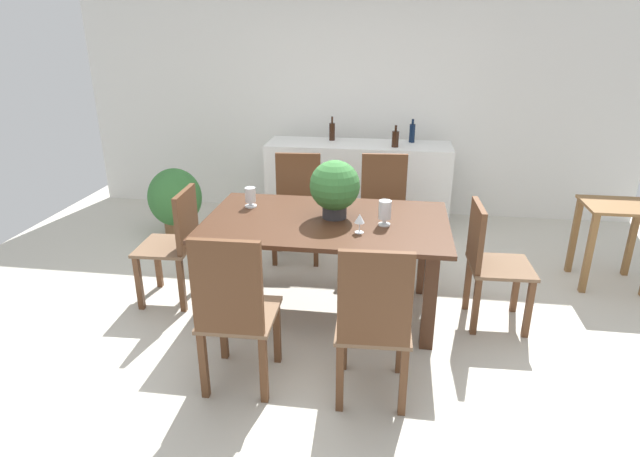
{
  "coord_description": "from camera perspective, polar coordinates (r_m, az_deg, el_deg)",
  "views": [
    {
      "loc": [
        0.48,
        -3.54,
        2.13
      ],
      "look_at": [
        -0.04,
        0.08,
        0.7
      ],
      "focal_mm": 29.43,
      "sensor_mm": 36.0,
      "label": 1
    }
  ],
  "objects": [
    {
      "name": "crystal_vase_center_near",
      "position": [
        4.21,
        -7.58,
        3.51
      ],
      "size": [
        0.09,
        0.09,
        0.16
      ],
      "color": "silver",
      "rests_on": "dining_table"
    },
    {
      "name": "chair_near_left",
      "position": [
        3.15,
        -9.33,
        -8.57
      ],
      "size": [
        0.45,
        0.49,
        1.05
      ],
      "rotation": [
        0.0,
        0.0,
        3.17
      ],
      "color": "brown",
      "rests_on": "ground"
    },
    {
      "name": "dining_table",
      "position": [
        3.96,
        0.69,
        -0.68
      ],
      "size": [
        1.81,
        1.09,
        0.77
      ],
      "color": "#422616",
      "rests_on": "ground"
    },
    {
      "name": "crystal_vase_left",
      "position": [
        3.8,
        7.06,
        1.9
      ],
      "size": [
        0.09,
        0.09,
        0.19
      ],
      "color": "silver",
      "rests_on": "dining_table"
    },
    {
      "name": "chair_head_end",
      "position": [
        4.32,
        -15.35,
        -1.15
      ],
      "size": [
        0.44,
        0.48,
        0.94
      ],
      "rotation": [
        0.0,
        0.0,
        -1.53
      ],
      "color": "brown",
      "rests_on": "ground"
    },
    {
      "name": "chair_foot_end",
      "position": [
        4.04,
        17.85,
        -3.11
      ],
      "size": [
        0.46,
        0.46,
        0.94
      ],
      "rotation": [
        0.0,
        0.0,
        1.61
      ],
      "color": "brown",
      "rests_on": "ground"
    },
    {
      "name": "chair_far_left",
      "position": [
        5.01,
        -2.46,
        3.05
      ],
      "size": [
        0.5,
        0.44,
        1.0
      ],
      "rotation": [
        0.0,
        0.0,
        0.08
      ],
      "color": "brown",
      "rests_on": "ground"
    },
    {
      "name": "wine_bottle_dark",
      "position": [
        5.57,
        8.19,
        9.65
      ],
      "size": [
        0.07,
        0.07,
        0.23
      ],
      "color": "black",
      "rests_on": "kitchen_counter"
    },
    {
      "name": "back_wall",
      "position": [
        6.22,
        3.88,
        13.64
      ],
      "size": [
        6.4,
        0.1,
        2.6
      ],
      "primitive_type": "cube",
      "color": "white",
      "rests_on": "ground"
    },
    {
      "name": "chair_near_right",
      "position": [
        3.03,
        5.86,
        -9.84
      ],
      "size": [
        0.46,
        0.49,
        1.04
      ],
      "rotation": [
        0.0,
        0.0,
        3.19
      ],
      "color": "brown",
      "rests_on": "ground"
    },
    {
      "name": "potted_plant_floor",
      "position": [
        5.76,
        -15.47,
        3.07
      ],
      "size": [
        0.56,
        0.56,
        0.73
      ],
      "color": "brown",
      "rests_on": "ground"
    },
    {
      "name": "flower_centerpiece",
      "position": [
        3.89,
        1.63,
        4.54
      ],
      "size": [
        0.38,
        0.38,
        0.44
      ],
      "color": "#333338",
      "rests_on": "dining_table"
    },
    {
      "name": "ground_plane",
      "position": [
        4.16,
        0.46,
        -9.44
      ],
      "size": [
        7.04,
        7.04,
        0.0
      ],
      "primitive_type": "plane",
      "color": "beige"
    },
    {
      "name": "chair_far_right",
      "position": [
        4.93,
        6.91,
        2.71
      ],
      "size": [
        0.49,
        0.44,
        1.02
      ],
      "rotation": [
        0.0,
        0.0,
        0.08
      ],
      "color": "brown",
      "rests_on": "ground"
    },
    {
      "name": "side_table",
      "position": [
        5.09,
        29.45,
        0.19
      ],
      "size": [
        0.57,
        0.48,
        0.73
      ],
      "color": "brown",
      "rests_on": "ground"
    },
    {
      "name": "wine_bottle_amber",
      "position": [
        5.84,
        1.32,
        10.53
      ],
      "size": [
        0.06,
        0.06,
        0.26
      ],
      "color": "black",
      "rests_on": "kitchen_counter"
    },
    {
      "name": "wine_glass",
      "position": [
        3.65,
        4.33,
        1.01
      ],
      "size": [
        0.07,
        0.07,
        0.14
      ],
      "color": "silver",
      "rests_on": "dining_table"
    },
    {
      "name": "kitchen_counter",
      "position": [
        5.82,
        4.11,
        4.71
      ],
      "size": [
        1.97,
        0.57,
        0.93
      ],
      "primitive_type": "cube",
      "color": "white",
      "rests_on": "ground"
    },
    {
      "name": "wine_bottle_clear",
      "position": [
        5.82,
        9.99,
        10.23
      ],
      "size": [
        0.06,
        0.06,
        0.25
      ],
      "color": "#0F1E38",
      "rests_on": "kitchen_counter"
    }
  ]
}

